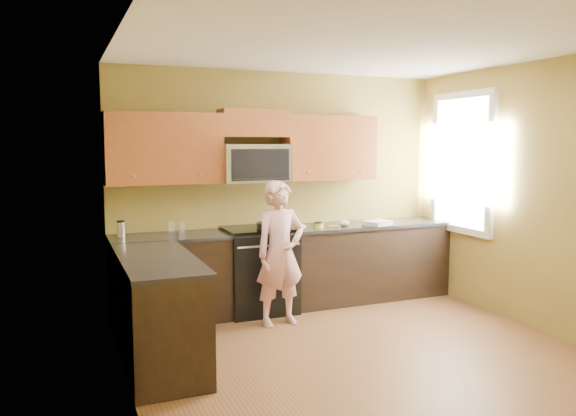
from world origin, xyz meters
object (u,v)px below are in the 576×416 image
frying_pan (270,228)px  woman (280,253)px  travel_mug (121,237)px  stove (259,269)px  butter_tub (319,228)px  microwave (255,182)px

frying_pan → woman: bearing=-104.2°
frying_pan → travel_mug: bearing=164.0°
frying_pan → travel_mug: 1.57m
stove → woman: 0.60m
butter_tub → stove: bearing=173.4°
microwave → woman: 0.96m
microwave → woman: microwave is taller
frying_pan → butter_tub: frying_pan is taller
travel_mug → stove: bearing=-4.1°
stove → microwave: 0.98m
frying_pan → microwave: bearing=103.9°
microwave → woman: (0.05, -0.65, -0.70)m
stove → microwave: (0.00, 0.12, 0.97)m
frying_pan → stove: bearing=124.0°
woman → frying_pan: woman is taller
stove → travel_mug: 1.53m
butter_tub → travel_mug: (-2.16, 0.19, 0.00)m
woman → microwave: bearing=87.6°
woman → frying_pan: 0.47m
stove → microwave: size_ratio=1.25×
stove → frying_pan: size_ratio=1.90×
microwave → butter_tub: microwave is taller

